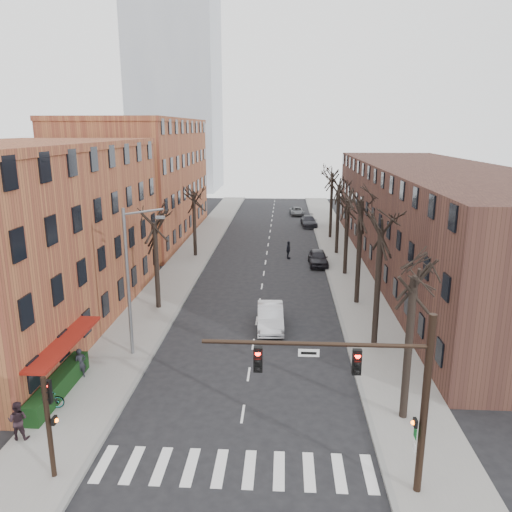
% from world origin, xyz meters
% --- Properties ---
extents(ground, '(160.00, 160.00, 0.00)m').
position_xyz_m(ground, '(0.00, 0.00, 0.00)').
color(ground, black).
rests_on(ground, ground).
extents(sidewalk_left, '(4.00, 90.00, 0.15)m').
position_xyz_m(sidewalk_left, '(-8.00, 35.00, 0.07)').
color(sidewalk_left, gray).
rests_on(sidewalk_left, ground).
extents(sidewalk_right, '(4.00, 90.00, 0.15)m').
position_xyz_m(sidewalk_right, '(8.00, 35.00, 0.07)').
color(sidewalk_right, gray).
rests_on(sidewalk_right, ground).
extents(building_left_near, '(12.00, 26.00, 12.00)m').
position_xyz_m(building_left_near, '(-16.00, 15.00, 6.00)').
color(building_left_near, brown).
rests_on(building_left_near, ground).
extents(building_left_far, '(12.00, 28.00, 14.00)m').
position_xyz_m(building_left_far, '(-16.00, 44.00, 7.00)').
color(building_left_far, brown).
rests_on(building_left_far, ground).
extents(building_right, '(12.00, 50.00, 10.00)m').
position_xyz_m(building_right, '(16.00, 30.00, 5.00)').
color(building_right, '#472A21').
rests_on(building_right, ground).
extents(office_tower, '(18.00, 18.00, 60.00)m').
position_xyz_m(office_tower, '(-22.00, 95.00, 30.00)').
color(office_tower, '#B2B7BF').
rests_on(office_tower, ground).
extents(awning_left, '(1.20, 7.00, 0.15)m').
position_xyz_m(awning_left, '(-9.40, 6.00, 0.00)').
color(awning_left, maroon).
rests_on(awning_left, ground).
extents(hedge, '(0.80, 6.00, 1.00)m').
position_xyz_m(hedge, '(-9.50, 5.00, 0.65)').
color(hedge, black).
rests_on(hedge, sidewalk_left).
extents(tree_right_a, '(5.20, 5.20, 10.00)m').
position_xyz_m(tree_right_a, '(7.60, 4.00, 0.00)').
color(tree_right_a, black).
rests_on(tree_right_a, ground).
extents(tree_right_b, '(5.20, 5.20, 10.80)m').
position_xyz_m(tree_right_b, '(7.60, 12.00, 0.00)').
color(tree_right_b, black).
rests_on(tree_right_b, ground).
extents(tree_right_c, '(5.20, 5.20, 11.60)m').
position_xyz_m(tree_right_c, '(7.60, 20.00, 0.00)').
color(tree_right_c, black).
rests_on(tree_right_c, ground).
extents(tree_right_d, '(5.20, 5.20, 10.00)m').
position_xyz_m(tree_right_d, '(7.60, 28.00, 0.00)').
color(tree_right_d, black).
rests_on(tree_right_d, ground).
extents(tree_right_e, '(5.20, 5.20, 10.80)m').
position_xyz_m(tree_right_e, '(7.60, 36.00, 0.00)').
color(tree_right_e, black).
rests_on(tree_right_e, ground).
extents(tree_right_f, '(5.20, 5.20, 11.60)m').
position_xyz_m(tree_right_f, '(7.60, 44.00, 0.00)').
color(tree_right_f, black).
rests_on(tree_right_f, ground).
extents(tree_left_a, '(5.20, 5.20, 9.50)m').
position_xyz_m(tree_left_a, '(-7.60, 18.00, 0.00)').
color(tree_left_a, black).
rests_on(tree_left_a, ground).
extents(tree_left_b, '(5.20, 5.20, 9.50)m').
position_xyz_m(tree_left_b, '(-7.60, 34.00, 0.00)').
color(tree_left_b, black).
rests_on(tree_left_b, ground).
extents(signal_mast_arm, '(8.14, 0.30, 7.20)m').
position_xyz_m(signal_mast_arm, '(5.45, -1.00, 4.40)').
color(signal_mast_arm, black).
rests_on(signal_mast_arm, ground).
extents(signal_pole_left, '(0.47, 0.44, 4.40)m').
position_xyz_m(signal_pole_left, '(-6.99, -0.95, 2.61)').
color(signal_pole_left, black).
rests_on(signal_pole_left, ground).
extents(streetlight, '(2.45, 0.22, 9.03)m').
position_xyz_m(streetlight, '(-7.03, 10.00, 5.01)').
color(streetlight, slate).
rests_on(streetlight, ground).
extents(silver_sedan, '(1.98, 5.06, 1.64)m').
position_xyz_m(silver_sedan, '(1.00, 14.79, 0.82)').
color(silver_sedan, silver).
rests_on(silver_sedan, ground).
extents(parked_car_near, '(1.96, 4.61, 1.55)m').
position_xyz_m(parked_car_near, '(5.30, 31.24, 0.78)').
color(parked_car_near, black).
rests_on(parked_car_near, ground).
extents(parked_car_mid, '(2.37, 5.12, 1.45)m').
position_xyz_m(parked_car_mid, '(5.30, 51.75, 0.72)').
color(parked_car_mid, '#21232A').
rests_on(parked_car_mid, ground).
extents(parked_car_far, '(2.34, 4.50, 1.21)m').
position_xyz_m(parked_car_far, '(3.80, 60.94, 0.61)').
color(parked_car_far, slate).
rests_on(parked_car_far, ground).
extents(pedestrian_a, '(0.72, 0.66, 1.65)m').
position_xyz_m(pedestrian_a, '(-9.10, 6.89, 0.97)').
color(pedestrian_a, black).
rests_on(pedestrian_a, sidewalk_left).
extents(pedestrian_b, '(0.91, 0.73, 1.77)m').
position_xyz_m(pedestrian_b, '(-9.60, 1.29, 1.03)').
color(pedestrian_b, black).
rests_on(pedestrian_b, sidewalk_left).
extents(pedestrian_crossing, '(0.69, 1.18, 1.89)m').
position_xyz_m(pedestrian_crossing, '(2.33, 33.64, 0.94)').
color(pedestrian_crossing, black).
rests_on(pedestrian_crossing, ground).
extents(bicycle, '(1.94, 0.93, 0.98)m').
position_xyz_m(bicycle, '(-9.60, 3.69, 0.64)').
color(bicycle, gray).
rests_on(bicycle, sidewalk_left).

